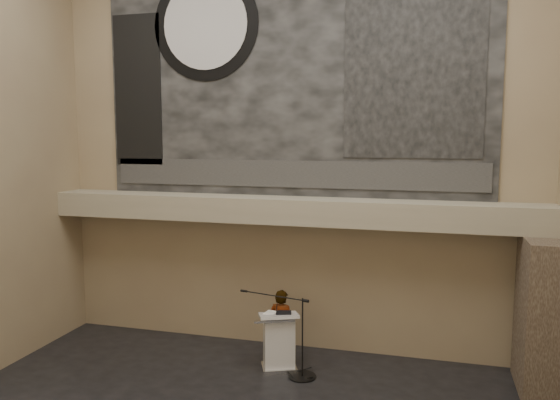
% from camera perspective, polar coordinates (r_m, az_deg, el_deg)
% --- Properties ---
extents(wall_back, '(10.00, 0.02, 8.50)m').
position_cam_1_polar(wall_back, '(11.17, 1.10, 5.83)').
color(wall_back, '#8B7458').
rests_on(wall_back, floor).
extents(soffit, '(10.00, 0.80, 0.50)m').
position_cam_1_polar(soffit, '(10.88, 0.56, -1.06)').
color(soffit, gray).
rests_on(soffit, wall_back).
extents(sprinkler_left, '(0.04, 0.04, 0.06)m').
position_cam_1_polar(sprinkler_left, '(11.39, -7.32, -2.19)').
color(sprinkler_left, '#B2893D').
rests_on(sprinkler_left, soffit).
extents(sprinkler_right, '(0.04, 0.04, 0.06)m').
position_cam_1_polar(sprinkler_right, '(10.55, 10.52, -2.97)').
color(sprinkler_right, '#B2893D').
rests_on(sprinkler_right, soffit).
extents(banner, '(8.00, 0.05, 5.00)m').
position_cam_1_polar(banner, '(11.20, 1.08, 13.26)').
color(banner, black).
rests_on(banner, wall_back).
extents(banner_text_strip, '(7.76, 0.02, 0.55)m').
position_cam_1_polar(banner_text_strip, '(11.13, 1.00, 2.74)').
color(banner_text_strip, '#2E2E2E').
rests_on(banner_text_strip, banner).
extents(banner_clock_rim, '(2.30, 0.02, 2.30)m').
position_cam_1_polar(banner_clock_rim, '(11.89, -7.82, 17.71)').
color(banner_clock_rim, black).
rests_on(banner_clock_rim, banner).
extents(banner_clock_face, '(1.84, 0.02, 1.84)m').
position_cam_1_polar(banner_clock_face, '(11.87, -7.86, 17.72)').
color(banner_clock_face, silver).
rests_on(banner_clock_face, banner).
extents(banner_building_print, '(2.60, 0.02, 3.60)m').
position_cam_1_polar(banner_building_print, '(10.84, 13.79, 13.82)').
color(banner_building_print, black).
rests_on(banner_building_print, banner).
extents(banner_brick_print, '(1.10, 0.02, 3.20)m').
position_cam_1_polar(banner_brick_print, '(12.43, -14.64, 11.03)').
color(banner_brick_print, black).
rests_on(banner_brick_print, banner).
extents(stone_pier, '(0.60, 1.40, 2.70)m').
position_cam_1_polar(stone_pier, '(10.61, 25.40, -10.82)').
color(stone_pier, '#423428').
rests_on(stone_pier, floor).
extents(lectern, '(0.87, 0.76, 1.14)m').
position_cam_1_polar(lectern, '(10.67, -0.11, -14.57)').
color(lectern, silver).
rests_on(lectern, floor).
extents(binder, '(0.33, 0.29, 0.04)m').
position_cam_1_polar(binder, '(10.45, 0.41, -11.73)').
color(binder, black).
rests_on(binder, lectern).
extents(papers, '(0.24, 0.31, 0.00)m').
position_cam_1_polar(papers, '(10.52, -1.02, -11.69)').
color(papers, white).
rests_on(papers, lectern).
extents(speaker_person, '(0.58, 0.43, 1.44)m').
position_cam_1_polar(speaker_person, '(10.98, 0.15, -12.98)').
color(speaker_person, silver).
rests_on(speaker_person, floor).
extents(mic_stand, '(1.55, 0.56, 1.50)m').
position_cam_1_polar(mic_stand, '(10.52, 2.08, -16.78)').
color(mic_stand, black).
rests_on(mic_stand, floor).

